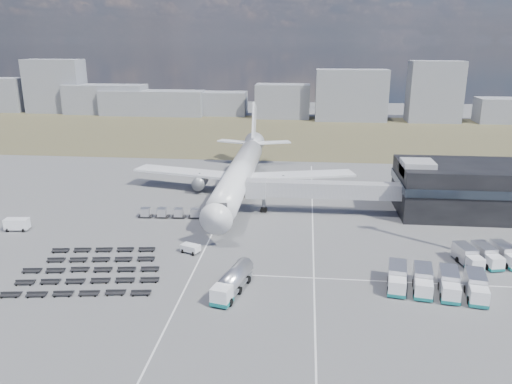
# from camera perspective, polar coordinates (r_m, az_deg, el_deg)

# --- Properties ---
(ground) EXTENTS (420.00, 420.00, 0.00)m
(ground) POSITION_cam_1_polar(r_m,az_deg,el_deg) (82.85, -4.63, -6.80)
(ground) COLOR #565659
(ground) RESTS_ON ground
(grass_strip) EXTENTS (420.00, 90.00, 0.01)m
(grass_strip) POSITION_cam_1_polar(r_m,az_deg,el_deg) (188.05, 1.35, 6.74)
(grass_strip) COLOR brown
(grass_strip) RESTS_ON ground
(lane_markings) EXTENTS (47.12, 110.00, 0.01)m
(lane_markings) POSITION_cam_1_polar(r_m,az_deg,el_deg) (84.49, 2.30, -6.27)
(lane_markings) COLOR silver
(lane_markings) RESTS_ON ground
(terminal) EXTENTS (30.40, 16.40, 11.00)m
(terminal) POSITION_cam_1_polar(r_m,az_deg,el_deg) (107.77, 23.68, 0.40)
(terminal) COLOR black
(terminal) RESTS_ON ground
(jet_bridge) EXTENTS (30.30, 3.80, 7.05)m
(jet_bridge) POSITION_cam_1_polar(r_m,az_deg,el_deg) (99.08, 6.51, 0.28)
(jet_bridge) COLOR #939399
(jet_bridge) RESTS_ON ground
(airliner) EXTENTS (51.59, 64.53, 17.62)m
(airliner) POSITION_cam_1_polar(r_m,az_deg,el_deg) (111.42, -1.75, 2.38)
(airliner) COLOR white
(airliner) RESTS_ON ground
(skyline) EXTENTS (322.47, 26.64, 25.25)m
(skyline) POSITION_cam_1_polar(r_m,az_deg,el_deg) (229.10, -2.58, 10.66)
(skyline) COLOR gray
(skyline) RESTS_ON ground
(fuel_tanker) EXTENTS (4.81, 10.27, 3.22)m
(fuel_tanker) POSITION_cam_1_polar(r_m,az_deg,el_deg) (69.51, -2.71, -10.18)
(fuel_tanker) COLOR white
(fuel_tanker) RESTS_ON ground
(pushback_tug) EXTENTS (3.43, 2.74, 1.38)m
(pushback_tug) POSITION_cam_1_polar(r_m,az_deg,el_deg) (82.63, -7.49, -6.44)
(pushback_tug) COLOR white
(pushback_tug) RESTS_ON ground
(utility_van) EXTENTS (4.36, 2.29, 2.25)m
(utility_van) POSITION_cam_1_polar(r_m,az_deg,el_deg) (100.95, -25.64, -3.37)
(utility_van) COLOR white
(utility_van) RESTS_ON ground
(catering_truck) EXTENTS (2.89, 6.36, 2.86)m
(catering_truck) POSITION_cam_1_polar(r_m,az_deg,el_deg) (112.09, -0.22, 0.45)
(catering_truck) COLOR white
(catering_truck) RESTS_ON ground
(service_trucks_near) EXTENTS (13.69, 8.99, 2.83)m
(service_trucks_near) POSITION_cam_1_polar(r_m,az_deg,el_deg) (73.70, 19.87, -9.66)
(service_trucks_near) COLOR white
(service_trucks_near) RESTS_ON ground
(service_trucks_far) EXTENTS (9.67, 8.07, 2.59)m
(service_trucks_far) POSITION_cam_1_polar(r_m,az_deg,el_deg) (85.53, 24.90, -6.61)
(service_trucks_far) COLOR white
(service_trucks_far) RESTS_ON ground
(uld_row) EXTENTS (15.77, 2.61, 1.72)m
(uld_row) POSITION_cam_1_polar(r_m,az_deg,el_deg) (98.56, -8.84, -2.37)
(uld_row) COLOR black
(uld_row) RESTS_ON ground
(baggage_dollies) EXTENTS (22.15, 18.62, 0.63)m
(baggage_dollies) POSITION_cam_1_polar(r_m,az_deg,el_deg) (79.53, -18.38, -8.47)
(baggage_dollies) COLOR black
(baggage_dollies) RESTS_ON ground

